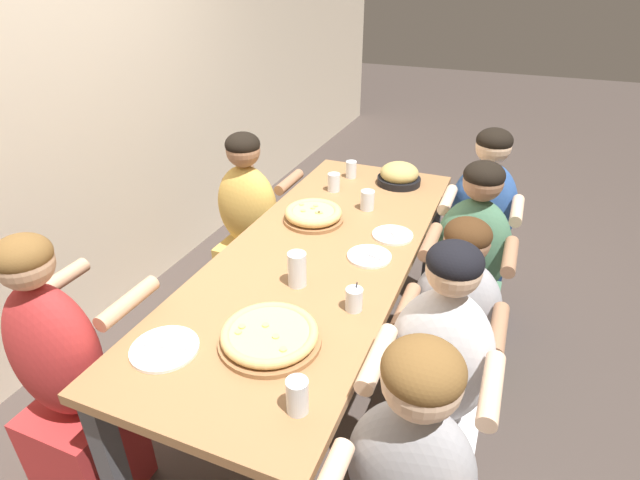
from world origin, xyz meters
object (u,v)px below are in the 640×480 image
empty_plate_a (393,235)px  drinking_glass_d (334,184)px  skillet_bowl (399,175)px  drinking_glass_e (351,169)px  diner_near_midright (466,281)px  diner_near_midleft (433,401)px  empty_plate_b (369,256)px  diner_far_midright (250,235)px  diner_far_left (70,392)px  drinking_glass_c (297,398)px  empty_plate_c (165,348)px  drinking_glass_a (297,269)px  pizza_board_main (270,336)px  diner_near_right (477,240)px  diner_near_center (450,343)px  drinking_glass_b (367,200)px  cocktail_glass_blue (354,300)px  pizza_board_second (313,215)px

empty_plate_a → drinking_glass_d: 0.60m
skillet_bowl → drinking_glass_e: skillet_bowl is taller
diner_near_midright → drinking_glass_d: bearing=-16.0°
diner_near_midright → diner_near_midleft: (-0.86, -0.00, 0.01)m
empty_plate_b → diner_far_midright: size_ratio=0.17×
diner_near_midleft → diner_far_left: bearing=20.5°
drinking_glass_d → diner_near_midright: size_ratio=0.09×
empty_plate_a → drinking_glass_c: (-1.12, -0.02, 0.04)m
diner_near_midright → diner_near_midleft: size_ratio=0.97×
drinking_glass_d → empty_plate_b: bearing=-147.0°
empty_plate_c → drinking_glass_a: (0.52, -0.25, 0.07)m
pizza_board_main → diner_near_midright: (1.06, -0.55, -0.30)m
drinking_glass_d → diner_near_right: diner_near_right is taller
diner_near_center → diner_far_left: bearing=34.8°
drinking_glass_e → drinking_glass_d: bearing=173.7°
drinking_glass_b → drinking_glass_e: 0.44m
drinking_glass_a → drinking_glass_b: size_ratio=1.41×
skillet_bowl → diner_near_midleft: 1.45m
empty_plate_b → cocktail_glass_blue: (-0.38, -0.06, 0.03)m
empty_plate_b → drinking_glass_c: size_ratio=1.72×
empty_plate_c → drinking_glass_e: bearing=-2.7°
diner_far_left → pizza_board_second: bearing=67.3°
drinking_glass_a → drinking_glass_d: 0.95m
drinking_glass_c → diner_near_midleft: bearing=-38.2°
empty_plate_a → drinking_glass_b: 0.31m
drinking_glass_d → diner_near_midright: bearing=-106.0°
drinking_glass_d → diner_near_right: size_ratio=0.09×
drinking_glass_b → diner_near_center: bearing=-133.4°
pizza_board_second → diner_near_midleft: diner_near_midleft is taller
diner_near_midright → diner_far_midright: 1.25m
diner_far_midright → empty_plate_a: bearing=-12.1°
skillet_bowl → drinking_glass_b: size_ratio=3.55×
empty_plate_b → diner_far_midright: bearing=63.8°
drinking_glass_d → drinking_glass_e: size_ratio=1.01×
pizza_board_main → skillet_bowl: 1.53m
empty_plate_c → diner_near_midright: 1.52m
pizza_board_second → diner_near_right: size_ratio=0.25×
pizza_board_second → drinking_glass_c: (-1.13, -0.43, 0.01)m
diner_far_left → drinking_glass_d: bearing=73.9°
drinking_glass_e → diner_near_center: diner_near_center is taller
drinking_glass_e → empty_plate_b: bearing=-156.0°
drinking_glass_e → diner_near_midright: size_ratio=0.09×
cocktail_glass_blue → diner_near_midright: 0.90m
drinking_glass_a → empty_plate_c: bearing=154.3°
drinking_glass_b → diner_near_center: size_ratio=0.09×
diner_far_midright → diner_near_midleft: diner_near_midleft is taller
pizza_board_second → drinking_glass_c: size_ratio=2.65×
diner_near_midright → diner_far_left: diner_far_left is taller
pizza_board_main → diner_near_right: 1.62m
pizza_board_main → diner_far_midright: 1.33m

